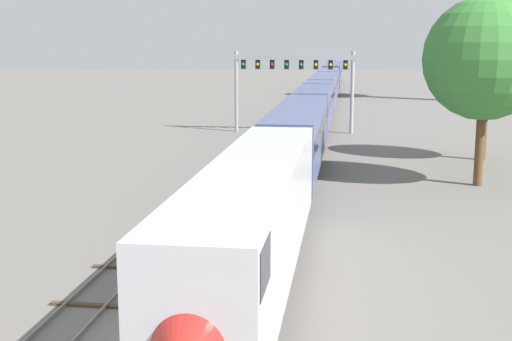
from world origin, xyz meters
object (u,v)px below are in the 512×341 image
object	(u,v)px
trackside_tree_left	(485,59)
trackside_tree_mid	(487,69)
signal_gantry	(294,72)
passenger_train	(324,92)

from	to	relation	value
trackside_tree_left	trackside_tree_mid	xyz separation A→B (m)	(2.04, 9.91, -1.01)
signal_gantry	trackside_tree_left	size ratio (longest dim) A/B	1.03
passenger_train	signal_gantry	bearing A→B (deg)	-96.57
trackside_tree_left	trackside_tree_mid	world-z (taller)	trackside_tree_left
signal_gantry	trackside_tree_left	distance (m)	27.74
trackside_tree_left	trackside_tree_mid	distance (m)	10.16
signal_gantry	trackside_tree_mid	bearing A→B (deg)	-42.03
trackside_tree_mid	signal_gantry	bearing A→B (deg)	137.97
trackside_tree_mid	trackside_tree_left	bearing A→B (deg)	-101.62
passenger_train	trackside_tree_mid	xyz separation A→B (m)	(13.45, -33.68, 4.29)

